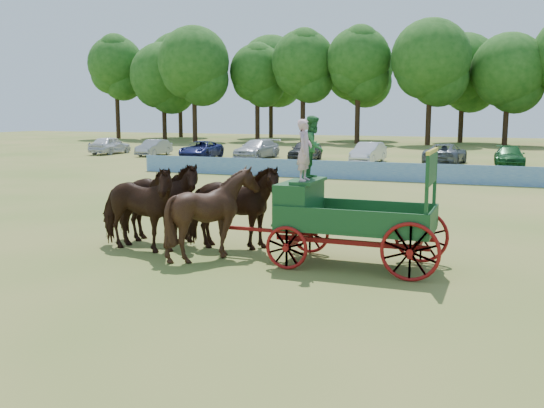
{
  "coord_description": "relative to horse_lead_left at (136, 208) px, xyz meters",
  "views": [
    {
      "loc": [
        7.84,
        -15.79,
        3.88
      ],
      "look_at": [
        1.77,
        -0.12,
        1.3
      ],
      "focal_mm": 40.0,
      "sensor_mm": 36.0,
      "label": 1
    }
  ],
  "objects": [
    {
      "name": "farm_dray",
      "position": [
        5.35,
        0.58,
        0.44
      ],
      "size": [
        6.0,
        2.0,
        3.76
      ],
      "color": "maroon",
      "rests_on": "ground"
    },
    {
      "name": "horse_lead_left",
      "position": [
        0.0,
        0.0,
        0.0
      ],
      "size": [
        2.99,
        1.59,
        2.43
      ],
      "primitive_type": "imported",
      "rotation": [
        0.0,
        0.0,
        1.47
      ],
      "color": "#331C0E",
      "rests_on": "ground"
    },
    {
      "name": "sponsor_banner",
      "position": [
        0.69,
        19.67,
        -0.69
      ],
      "size": [
        26.0,
        0.08,
        1.05
      ],
      "primitive_type": "cube",
      "color": "#1F5AAD",
      "rests_on": "ground"
    },
    {
      "name": "parked_cars",
      "position": [
        3.36,
        31.79,
        -0.46
      ],
      "size": [
        56.69,
        7.27,
        1.62
      ],
      "color": "silver",
      "rests_on": "ground"
    },
    {
      "name": "ground",
      "position": [
        1.69,
        1.67,
        -1.21
      ],
      "size": [
        160.0,
        160.0,
        0.0
      ],
      "primitive_type": "plane",
      "color": "olive",
      "rests_on": "ground"
    },
    {
      "name": "horse_lead_right",
      "position": [
        0.0,
        1.1,
        0.0
      ],
      "size": [
        3.01,
        1.63,
        2.43
      ],
      "primitive_type": "imported",
      "rotation": [
        0.0,
        0.0,
        1.68
      ],
      "color": "#331C0E",
      "rests_on": "ground"
    },
    {
      "name": "horse_wheel_right",
      "position": [
        2.4,
        1.1,
        0.0
      ],
      "size": [
        3.08,
        1.85,
        2.43
      ],
      "primitive_type": "imported",
      "rotation": [
        0.0,
        0.0,
        1.77
      ],
      "color": "#331C0E",
      "rests_on": "ground"
    },
    {
      "name": "horse_wheel_left",
      "position": [
        2.4,
        0.0,
        0.0
      ],
      "size": [
        2.59,
        2.4,
        2.43
      ],
      "primitive_type": "imported",
      "rotation": [
        0.0,
        0.0,
        1.79
      ],
      "color": "#331C0E",
      "rests_on": "ground"
    },
    {
      "name": "treeline",
      "position": [
        -3.56,
        61.62,
        8.33
      ],
      "size": [
        89.9,
        23.57,
        15.44
      ],
      "color": "#382314",
      "rests_on": "ground"
    }
  ]
}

